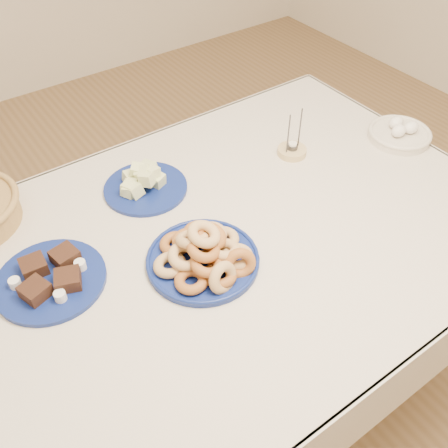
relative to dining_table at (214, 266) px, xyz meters
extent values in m
plane|color=olive|center=(0.00, 0.00, -0.64)|extent=(5.00, 5.00, 0.00)
cylinder|color=brown|center=(0.70, 0.40, -0.28)|extent=(0.06, 0.06, 0.72)
cube|color=beige|center=(0.00, 0.00, 0.10)|extent=(1.70, 1.10, 0.02)
cube|color=beige|center=(0.00, 0.55, -0.03)|extent=(1.70, 0.01, 0.28)
cube|color=beige|center=(0.00, -0.55, -0.03)|extent=(1.70, 0.01, 0.28)
cube|color=beige|center=(0.85, 0.00, -0.03)|extent=(0.01, 1.10, 0.28)
cylinder|color=navy|center=(-0.07, -0.05, 0.11)|extent=(0.31, 0.31, 0.02)
torus|color=navy|center=(-0.07, -0.05, 0.12)|extent=(0.31, 0.31, 0.01)
torus|color=tan|center=(0.01, -0.03, 0.13)|extent=(0.12, 0.12, 0.03)
torus|color=brown|center=(-0.03, 0.02, 0.13)|extent=(0.11, 0.11, 0.03)
torus|color=brown|center=(-0.10, 0.02, 0.13)|extent=(0.12, 0.12, 0.03)
torus|color=tan|center=(-0.15, -0.03, 0.13)|extent=(0.12, 0.12, 0.04)
torus|color=brown|center=(-0.14, -0.11, 0.13)|extent=(0.11, 0.11, 0.03)
torus|color=brown|center=(-0.07, -0.13, 0.13)|extent=(0.10, 0.11, 0.03)
torus|color=tan|center=(0.00, -0.11, 0.13)|extent=(0.12, 0.12, 0.03)
torus|color=tan|center=(-0.02, -0.02, 0.16)|extent=(0.12, 0.12, 0.03)
torus|color=brown|center=(-0.08, 0.00, 0.16)|extent=(0.11, 0.11, 0.04)
torus|color=tan|center=(-0.12, -0.05, 0.16)|extent=(0.11, 0.11, 0.05)
torus|color=brown|center=(-0.09, -0.10, 0.16)|extent=(0.12, 0.12, 0.04)
torus|color=tan|center=(-0.03, -0.09, 0.16)|extent=(0.12, 0.12, 0.05)
torus|color=brown|center=(-0.04, -0.05, 0.19)|extent=(0.12, 0.12, 0.05)
torus|color=tan|center=(-0.08, -0.03, 0.19)|extent=(0.11, 0.11, 0.06)
torus|color=brown|center=(-0.08, -0.08, 0.19)|extent=(0.12, 0.12, 0.05)
torus|color=tan|center=(-0.06, -0.05, 0.21)|extent=(0.12, 0.12, 0.05)
torus|color=tan|center=(-0.08, -0.15, 0.15)|extent=(0.09, 0.07, 0.09)
torus|color=brown|center=(-0.02, -0.14, 0.15)|extent=(0.10, 0.08, 0.09)
cylinder|color=navy|center=(-0.05, 0.29, 0.11)|extent=(0.26, 0.26, 0.01)
cube|color=#CDDD8C|center=(0.00, 0.33, 0.14)|extent=(0.06, 0.05, 0.05)
cube|color=#CDDD8C|center=(-0.10, 0.29, 0.14)|extent=(0.06, 0.06, 0.04)
cube|color=#CDDD8C|center=(-0.05, 0.30, 0.17)|extent=(0.06, 0.06, 0.05)
cube|color=#CDDD8C|center=(-0.05, 0.27, 0.17)|extent=(0.06, 0.06, 0.04)
cube|color=#CDDD8C|center=(-0.02, 0.28, 0.17)|extent=(0.05, 0.05, 0.04)
cube|color=#CDDD8C|center=(-0.09, 0.28, 0.14)|extent=(0.05, 0.05, 0.05)
cube|color=#CDDD8C|center=(-0.01, 0.35, 0.14)|extent=(0.05, 0.05, 0.05)
cube|color=#CDDD8C|center=(-0.05, 0.32, 0.17)|extent=(0.06, 0.06, 0.05)
cube|color=#CDDD8C|center=(-0.01, 0.28, 0.14)|extent=(0.05, 0.05, 0.05)
cube|color=#CDDD8C|center=(-0.10, 0.29, 0.14)|extent=(0.06, 0.05, 0.05)
cube|color=#CDDD8C|center=(-0.04, 0.33, 0.14)|extent=(0.05, 0.05, 0.05)
cube|color=#CDDD8C|center=(-0.09, 0.29, 0.14)|extent=(0.06, 0.05, 0.05)
cube|color=#CDDD8C|center=(-0.07, 0.33, 0.14)|extent=(0.04, 0.04, 0.05)
cylinder|color=navy|center=(-0.41, 0.11, 0.11)|extent=(0.28, 0.28, 0.01)
cube|color=black|center=(-0.46, 0.08, 0.14)|extent=(0.08, 0.08, 0.04)
cube|color=black|center=(-0.38, 0.07, 0.14)|extent=(0.08, 0.08, 0.04)
cube|color=black|center=(-0.43, 0.16, 0.14)|extent=(0.07, 0.07, 0.04)
cube|color=black|center=(-0.36, 0.15, 0.14)|extent=(0.07, 0.07, 0.04)
cylinder|color=white|center=(-0.49, 0.14, 0.13)|extent=(0.03, 0.03, 0.02)
cylinder|color=white|center=(-0.42, 0.04, 0.13)|extent=(0.03, 0.03, 0.02)
cylinder|color=white|center=(-0.34, 0.10, 0.13)|extent=(0.03, 0.03, 0.02)
cylinder|color=tan|center=(0.43, 0.18, 0.12)|extent=(0.11, 0.11, 0.02)
cylinder|color=#3E3E43|center=(0.43, 0.18, 0.14)|extent=(0.04, 0.04, 0.01)
cylinder|color=white|center=(0.43, 0.18, 0.15)|extent=(0.03, 0.03, 0.01)
cylinder|color=#3E3E43|center=(0.41, 0.17, 0.20)|extent=(0.01, 0.01, 0.14)
cylinder|color=#3E3E43|center=(0.46, 0.18, 0.20)|extent=(0.01, 0.01, 0.14)
cylinder|color=beige|center=(0.79, 0.03, 0.12)|extent=(0.21, 0.21, 0.03)
torus|color=beige|center=(0.79, 0.03, 0.13)|extent=(0.21, 0.21, 0.02)
ellipsoid|color=white|center=(0.76, 0.02, 0.15)|extent=(0.05, 0.04, 0.04)
ellipsoid|color=white|center=(0.81, 0.01, 0.15)|extent=(0.05, 0.04, 0.04)
ellipsoid|color=white|center=(0.79, 0.06, 0.15)|extent=(0.05, 0.04, 0.04)
camera|label=1|loc=(-0.52, -0.79, 1.08)|focal=40.00mm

